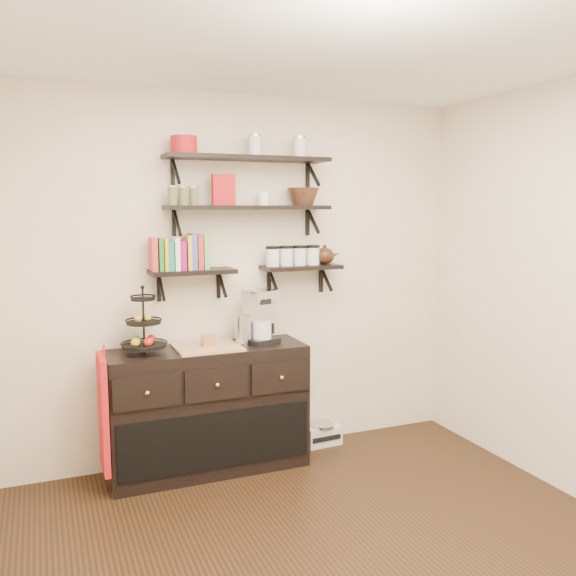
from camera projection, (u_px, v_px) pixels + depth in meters
The scene contains 21 objects.
floor at pixel (351, 573), 3.17m from camera, with size 3.50×3.50×0.00m, color black.
ceiling at pixel (359, 30), 2.81m from camera, with size 3.50×3.50×0.02m, color white.
back_wall at pixel (244, 279), 4.59m from camera, with size 3.50×0.02×2.70m, color #EFE2CB.
shelf_top at pixel (248, 159), 4.35m from camera, with size 1.20×0.27×0.23m.
shelf_mid at pixel (248, 208), 4.40m from camera, with size 1.20×0.27×0.23m.
shelf_low_left at pixel (192, 273), 4.31m from camera, with size 0.60×0.25×0.23m.
shelf_low_right at pixel (301, 268), 4.63m from camera, with size 0.60×0.25×0.23m.
cookbooks at pixel (179, 254), 4.26m from camera, with size 0.36×0.15×0.26m.
glass_canisters at pixel (293, 257), 4.59m from camera, with size 0.43×0.10×0.13m.
sideboard at pixel (208, 409), 4.36m from camera, with size 1.40×0.50×0.92m.
fruit_stand at pixel (144, 331), 4.12m from camera, with size 0.30×0.30×0.45m.
candle at pixel (208, 340), 4.30m from camera, with size 0.08×0.08×0.08m, color #9F6524.
coffee_maker at pixel (260, 317), 4.46m from camera, with size 0.26×0.26×0.39m.
thermal_carafe at pixel (243, 330), 4.37m from camera, with size 0.11×0.11×0.22m, color silver.
apron at pixel (103, 413), 3.98m from camera, with size 0.04×0.33×0.77m, color #AF1412.
radio at pixel (323, 434), 4.87m from camera, with size 0.30×0.20×0.17m.
recipe_box at pixel (224, 190), 4.31m from camera, with size 0.16×0.06×0.22m, color #AD1317.
walnut_bowl at pixel (303, 197), 4.55m from camera, with size 0.24×0.24×0.13m, color black, non-canonical shape.
ramekins at pixel (263, 199), 4.43m from camera, with size 0.09×0.09×0.10m, color white.
teapot at pixel (325, 254), 4.69m from camera, with size 0.20×0.15×0.15m, color #341B0F, non-canonical shape.
red_pot at pixel (184, 145), 4.16m from camera, with size 0.18×0.18×0.12m, color #AD1317.
Camera 1 is at (-1.42, -2.60, 1.89)m, focal length 38.00 mm.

